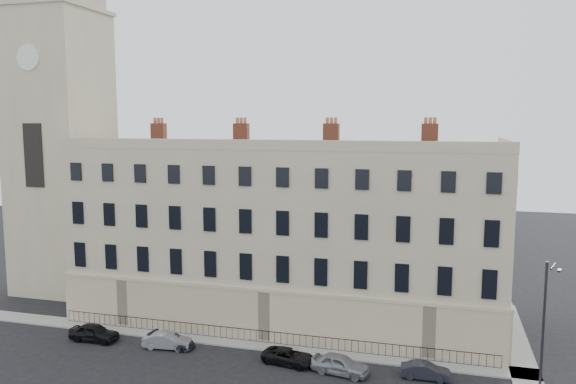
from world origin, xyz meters
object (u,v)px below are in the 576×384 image
car_d (289,356)px  car_f (426,371)px  streetlamp (545,320)px  car_c (172,340)px  car_a (94,332)px  car_b (167,341)px  car_e (340,364)px

car_d → car_f: (9.47, 0.21, 0.00)m
car_f → streetlamp: size_ratio=0.39×
car_c → car_d: 9.43m
car_a → car_c: bearing=-86.6°
car_a → car_f: size_ratio=1.19×
car_b → car_d: 9.65m
car_b → car_c: (0.23, 0.28, -0.07)m
car_d → car_f: bearing=-79.1°
car_f → streetlamp: 8.30m
car_c → car_d: size_ratio=0.94×
car_e → streetlamp: streetlamp is taller
car_c → streetlamp: bearing=-84.1°
car_f → streetlamp: (7.19, 0.23, 4.15)m
car_a → car_c: (6.49, 0.48, -0.14)m
car_b → car_a: bearing=84.8°
car_b → streetlamp: 26.62m
car_a → car_b: car_a is taller
car_c → car_f: bearing=-84.8°
car_f → streetlamp: bearing=-89.5°
streetlamp → car_b: bearing=-161.5°
car_d → streetlamp: 17.17m
car_d → car_a: bearing=99.7°
car_d → car_e: (3.81, -0.57, 0.14)m
car_b → streetlamp: bearing=-96.5°
car_c → car_f: (18.88, -0.26, 0.01)m
car_b → car_d: size_ratio=0.94×
car_a → car_b: 6.26m
car_e → car_f: bearing=-72.4°
car_d → car_b: bearing=98.5°
car_b → car_f: 19.12m
car_a → streetlamp: 32.81m
car_d → car_f: size_ratio=1.18×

